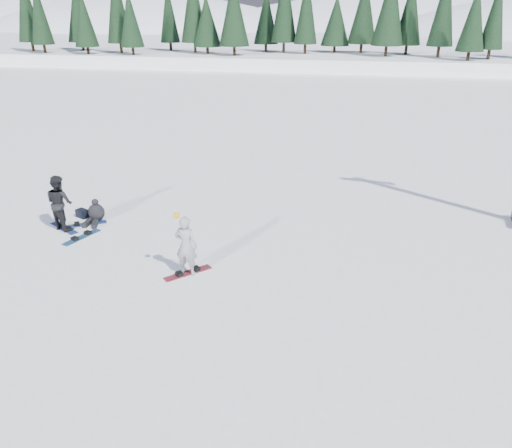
{
  "coord_description": "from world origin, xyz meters",
  "views": [
    {
      "loc": [
        6.37,
        -12.58,
        7.29
      ],
      "look_at": [
        3.66,
        1.27,
        1.1
      ],
      "focal_mm": 35.0,
      "sensor_mm": 36.0,
      "label": 1
    }
  ],
  "objects_px": {
    "snowboarder_woman": "(186,245)",
    "snowboarder_man": "(60,203)",
    "snowboard_loose_c": "(85,224)",
    "seated_rider": "(96,213)",
    "gear_bag": "(82,213)",
    "snowboard_loose_a": "(82,237)"
  },
  "relations": [
    {
      "from": "snowboarder_woman",
      "to": "snowboard_loose_c",
      "type": "height_order",
      "value": "snowboarder_woman"
    },
    {
      "from": "snowboard_loose_c",
      "to": "snowboard_loose_a",
      "type": "xyz_separation_m",
      "value": [
        0.43,
        -1.04,
        0.0
      ]
    },
    {
      "from": "seated_rider",
      "to": "snowboard_loose_c",
      "type": "bearing_deg",
      "value": -135.07
    },
    {
      "from": "gear_bag",
      "to": "snowboard_loose_c",
      "type": "distance_m",
      "value": 0.78
    },
    {
      "from": "snowboarder_woman",
      "to": "snowboard_loose_a",
      "type": "distance_m",
      "value": 4.77
    },
    {
      "from": "snowboarder_man",
      "to": "seated_rider",
      "type": "bearing_deg",
      "value": -112.5
    },
    {
      "from": "snowboarder_woman",
      "to": "snowboarder_man",
      "type": "relative_size",
      "value": 1.01
    },
    {
      "from": "snowboarder_man",
      "to": "snowboard_loose_c",
      "type": "bearing_deg",
      "value": -119.32
    },
    {
      "from": "snowboard_loose_c",
      "to": "seated_rider",
      "type": "bearing_deg",
      "value": 23.0
    },
    {
      "from": "snowboard_loose_c",
      "to": "snowboard_loose_a",
      "type": "height_order",
      "value": "same"
    },
    {
      "from": "snowboarder_man",
      "to": "gear_bag",
      "type": "relative_size",
      "value": 4.39
    },
    {
      "from": "snowboard_loose_c",
      "to": "snowboard_loose_a",
      "type": "bearing_deg",
      "value": -99.84
    },
    {
      "from": "snowboard_loose_c",
      "to": "gear_bag",
      "type": "bearing_deg",
      "value": 92.38
    },
    {
      "from": "gear_bag",
      "to": "snowboard_loose_a",
      "type": "xyz_separation_m",
      "value": [
        0.87,
        -1.67,
        -0.14
      ]
    },
    {
      "from": "seated_rider",
      "to": "gear_bag",
      "type": "relative_size",
      "value": 2.36
    },
    {
      "from": "snowboarder_man",
      "to": "snowboard_loose_a",
      "type": "distance_m",
      "value": 1.52
    },
    {
      "from": "snowboarder_woman",
      "to": "snowboarder_man",
      "type": "height_order",
      "value": "snowboarder_woman"
    },
    {
      "from": "snowboarder_man",
      "to": "snowboard_loose_c",
      "type": "distance_m",
      "value": 1.22
    },
    {
      "from": "snowboarder_woman",
      "to": "snowboarder_man",
      "type": "distance_m",
      "value": 5.84
    },
    {
      "from": "gear_bag",
      "to": "snowboard_loose_c",
      "type": "relative_size",
      "value": 0.3
    },
    {
      "from": "snowboard_loose_c",
      "to": "snowboard_loose_a",
      "type": "distance_m",
      "value": 1.13
    },
    {
      "from": "seated_rider",
      "to": "snowboard_loose_a",
      "type": "relative_size",
      "value": 0.71
    }
  ]
}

